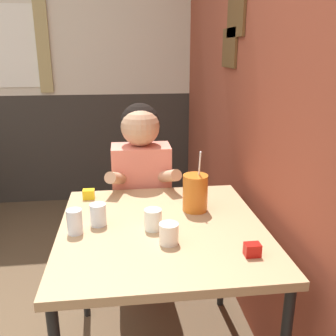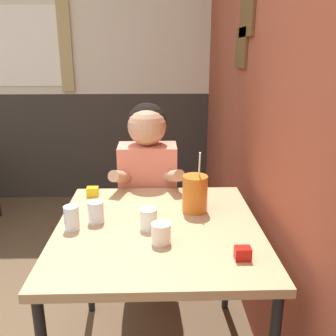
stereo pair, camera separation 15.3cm
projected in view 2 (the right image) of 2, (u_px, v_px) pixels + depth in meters
brick_wall_right at (243, 78)px, 2.39m from camera, size 0.08×4.73×2.70m
back_wall at (56, 67)px, 3.67m from camera, size 6.00×0.09×2.70m
main_table at (158, 240)px, 1.68m from camera, size 0.90×0.95×0.78m
person_seated at (148, 196)px, 2.27m from camera, size 0.42×0.42×1.23m
cocktail_pitcher at (195, 194)px, 1.78m from camera, size 0.12×0.12×0.30m
glass_near_pitcher at (72, 218)px, 1.61m from camera, size 0.07×0.07×0.11m
glass_center at (148, 219)px, 1.62m from camera, size 0.08×0.08×0.09m
glass_far_side at (161, 233)px, 1.50m from camera, size 0.08×0.08×0.09m
glass_by_brick at (96, 212)px, 1.68m from camera, size 0.07×0.07×0.10m
condiment_ketchup at (243, 253)px, 1.38m from camera, size 0.06×0.04×0.05m
condiment_mustard at (93, 192)px, 1.99m from camera, size 0.06×0.04×0.05m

